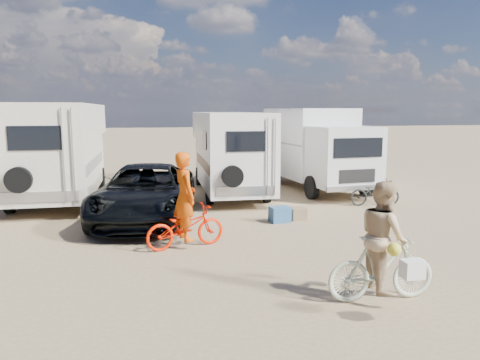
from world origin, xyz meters
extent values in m
plane|color=#9B815C|center=(0.00, 0.00, 0.00)|extent=(140.00, 140.00, 0.00)
imported|color=black|center=(-2.77, 3.67, 0.73)|extent=(3.15, 5.54, 1.46)
imported|color=red|center=(-1.95, 0.86, 0.45)|extent=(1.83, 1.05, 0.91)
imported|color=beige|center=(0.77, -2.50, 0.52)|extent=(1.73, 0.54, 1.03)
imported|color=#C94707|center=(-1.95, 0.86, 0.94)|extent=(0.62, 0.78, 1.88)
imported|color=tan|center=(0.77, -2.50, 0.84)|extent=(0.67, 0.84, 1.69)
imported|color=black|center=(4.14, 4.05, 0.40)|extent=(1.59, 0.71, 0.81)
cube|color=#2D5887|center=(0.67, 2.62, 0.20)|extent=(0.55, 0.43, 0.41)
cube|color=#7C6445|center=(1.23, 2.80, 0.16)|extent=(0.41, 0.41, 0.32)
camera|label=1|loc=(-2.72, -8.65, 2.92)|focal=34.21mm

